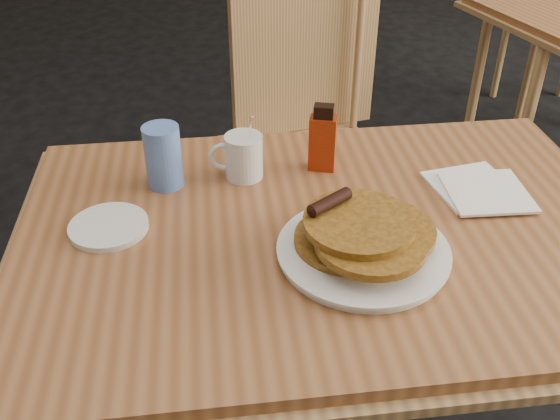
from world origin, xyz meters
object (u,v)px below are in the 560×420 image
object	(u,v)px
main_table	(328,243)
coffee_mug	(243,156)
pancake_plate	(363,242)
blue_tumbler	(163,156)
syrup_bottle	(323,140)
chair_main_far	(306,114)

from	to	relation	value
main_table	coffee_mug	world-z (taller)	coffee_mug
main_table	pancake_plate	distance (m)	0.13
pancake_plate	coffee_mug	distance (m)	0.36
pancake_plate	blue_tumbler	size ratio (longest dim) A/B	2.32
main_table	blue_tumbler	distance (m)	0.38
coffee_mug	syrup_bottle	distance (m)	0.18
chair_main_far	coffee_mug	size ratio (longest dim) A/B	6.78
chair_main_far	blue_tumbler	size ratio (longest dim) A/B	7.65
coffee_mug	blue_tumbler	bearing A→B (deg)	-165.03
syrup_bottle	chair_main_far	bearing A→B (deg)	100.45
coffee_mug	main_table	bearing A→B (deg)	-43.57
chair_main_far	pancake_plate	size ratio (longest dim) A/B	3.29
chair_main_far	coffee_mug	world-z (taller)	chair_main_far
syrup_bottle	coffee_mug	bearing A→B (deg)	-159.79
main_table	coffee_mug	xyz separation A→B (m)	(-0.17, 0.19, 0.09)
main_table	coffee_mug	bearing A→B (deg)	131.29
main_table	pancake_plate	world-z (taller)	pancake_plate
main_table	chair_main_far	world-z (taller)	chair_main_far
syrup_bottle	main_table	bearing A→B (deg)	-80.40
main_table	chair_main_far	xyz separation A→B (m)	(0.01, 0.77, -0.09)
chair_main_far	blue_tumbler	distance (m)	0.72
pancake_plate	coffee_mug	xyz separation A→B (m)	(-0.22, 0.28, 0.02)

